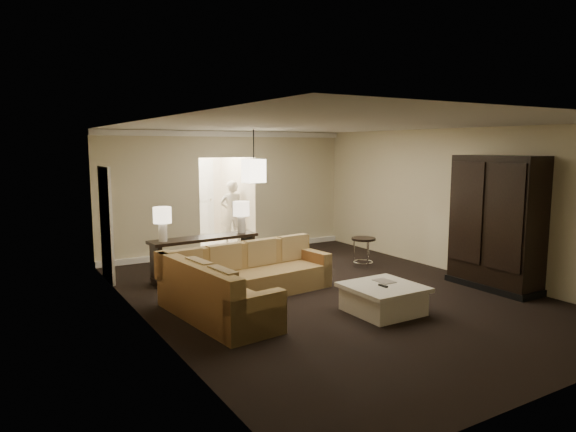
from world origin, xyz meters
TOP-DOWN VIEW (x-y plane):
  - ground at (0.00, 0.00)m, footprint 8.00×8.00m
  - wall_back at (0.00, 4.00)m, footprint 6.00×0.04m
  - wall_front at (0.00, -4.00)m, footprint 6.00×0.04m
  - wall_left at (-3.00, 0.00)m, footprint 0.04×8.00m
  - wall_right at (3.00, 0.00)m, footprint 0.04×8.00m
  - ceiling at (0.00, 0.00)m, footprint 6.00×8.00m
  - crown_molding at (0.00, 3.95)m, footprint 6.00×0.10m
  - baseboard at (0.00, 3.95)m, footprint 6.00×0.10m
  - side_door at (-2.97, 2.80)m, footprint 0.05×0.90m
  - foyer at (0.00, 5.34)m, footprint 1.44×2.02m
  - sectional_sofa at (-1.47, 0.25)m, footprint 2.96×2.51m
  - coffee_table at (0.14, -1.20)m, footprint 1.04×1.04m
  - console_table at (-1.40, 2.00)m, footprint 2.09×0.62m
  - armoire at (2.69, -1.18)m, footprint 0.69×1.60m
  - drink_table at (1.72, 1.20)m, footprint 0.49×0.49m
  - table_lamp_left at (-2.19, 1.94)m, footprint 0.32×0.32m
  - table_lamp_right at (-0.61, 2.06)m, footprint 0.32×0.32m
  - pendant_light at (0.00, 2.70)m, footprint 0.38×0.38m
  - person at (0.45, 4.80)m, footprint 0.75×0.60m

SIDE VIEW (x-z plane):
  - ground at x=0.00m, z-range 0.00..0.00m
  - baseboard at x=0.00m, z-range 0.00..0.12m
  - coffee_table at x=0.14m, z-range 0.00..0.43m
  - sectional_sofa at x=-1.47m, z-range -0.09..0.77m
  - drink_table at x=1.72m, z-range 0.13..0.74m
  - console_table at x=-1.40m, z-range 0.08..0.87m
  - person at x=0.45m, z-range 0.00..1.79m
  - side_door at x=-2.97m, z-range 0.00..2.10m
  - armoire at x=2.69m, z-range -0.05..2.25m
  - table_lamp_left at x=-2.19m, z-range 0.90..1.51m
  - table_lamp_right at x=-0.61m, z-range 0.90..1.51m
  - foyer at x=0.00m, z-range -0.10..2.70m
  - wall_back at x=0.00m, z-range 0.00..2.80m
  - wall_front at x=0.00m, z-range 0.00..2.80m
  - wall_left at x=-3.00m, z-range 0.00..2.80m
  - wall_right at x=3.00m, z-range 0.00..2.80m
  - pendant_light at x=0.00m, z-range 1.41..2.50m
  - crown_molding at x=0.00m, z-range 2.67..2.79m
  - ceiling at x=0.00m, z-range 2.79..2.81m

